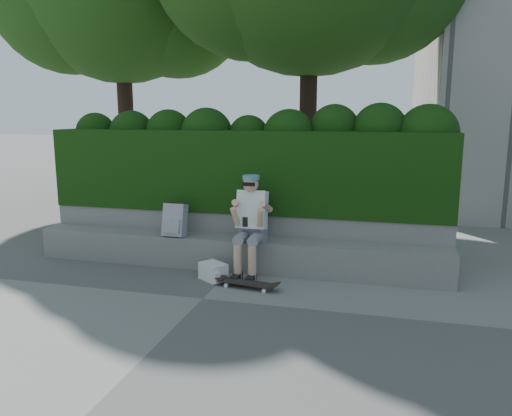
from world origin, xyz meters
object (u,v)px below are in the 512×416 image
(skateboard, at_px, (247,283))
(backpack_plaid, at_px, (175,220))
(person, at_px, (251,221))
(backpack_ground, at_px, (213,271))

(skateboard, distance_m, backpack_plaid, 1.55)
(person, xyz_separation_m, backpack_ground, (-0.42, -0.37, -0.64))
(skateboard, xyz_separation_m, backpack_ground, (-0.53, 0.20, 0.05))
(person, height_order, backpack_ground, person)
(skateboard, relative_size, backpack_plaid, 1.63)
(skateboard, height_order, backpack_ground, backpack_ground)
(skateboard, relative_size, backpack_ground, 2.16)
(person, xyz_separation_m, skateboard, (0.11, -0.57, -0.69))
(skateboard, xyz_separation_m, backpack_plaid, (-1.27, 0.65, 0.62))
(person, bearing_deg, backpack_ground, -138.91)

